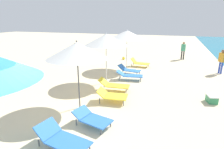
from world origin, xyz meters
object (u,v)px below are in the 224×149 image
object	(u,v)px
lounger_second_inland	(92,118)
beach_ball	(124,58)
cooler_box	(212,99)
lounger_nearest_shoreside	(62,139)
person_walking_mid	(183,49)
person_walking_near	(222,59)
lounger_third_shoreside	(129,75)
lounger_farthest_inland	(129,70)
lounger_third_inland	(114,85)
lounger_farthest_shoreside	(140,63)
umbrella_farthest	(127,35)
umbrella_second	(77,51)
lounger_second_shoreside	(112,95)
umbrella_third	(106,40)

from	to	relation	value
lounger_second_inland	beach_ball	xyz separation A→B (m)	(-1.85, 10.46, -0.14)
cooler_box	lounger_nearest_shoreside	bearing A→B (deg)	-133.51
beach_ball	person_walking_mid	bearing A→B (deg)	19.54
person_walking_mid	lounger_second_inland	bearing A→B (deg)	-6.50
person_walking_near	cooler_box	xyz separation A→B (m)	(-1.19, -5.03, -0.77)
person_walking_mid	beach_ball	distance (m)	5.15
lounger_third_shoreside	lounger_farthest_inland	world-z (taller)	lounger_farthest_inland
lounger_third_inland	person_walking_near	distance (m)	7.53
person_walking_mid	lounger_nearest_shoreside	bearing A→B (deg)	-6.51
lounger_nearest_shoreside	lounger_farthest_shoreside	distance (m)	9.67
umbrella_farthest	person_walking_mid	bearing A→B (deg)	51.69
lounger_nearest_shoreside	umbrella_second	bearing A→B (deg)	117.61
lounger_third_inland	person_walking_mid	bearing A→B (deg)	64.95
lounger_second_inland	cooler_box	size ratio (longest dim) A/B	2.46
lounger_third_shoreside	umbrella_farthest	bearing A→B (deg)	100.10
lounger_farthest_inland	person_walking_near	xyz separation A→B (m)	(5.52, 1.97, 0.65)
lounger_second_inland	lounger_third_inland	bearing A→B (deg)	109.56
lounger_farthest_shoreside	lounger_farthest_inland	bearing A→B (deg)	-95.00
lounger_second_inland	lounger_third_shoreside	bearing A→B (deg)	103.91
lounger_nearest_shoreside	umbrella_farthest	distance (m)	8.93
lounger_farthest_shoreside	person_walking_mid	distance (m)	4.86
lounger_second_shoreside	cooler_box	bearing A→B (deg)	11.53
umbrella_third	person_walking_near	world-z (taller)	umbrella_third
lounger_second_shoreside	lounger_third_shoreside	size ratio (longest dim) A/B	0.84
umbrella_second	beach_ball	world-z (taller)	umbrella_second
lounger_nearest_shoreside	person_walking_near	bearing A→B (deg)	70.66
umbrella_farthest	lounger_farthest_shoreside	xyz separation A→B (m)	(0.74, 1.00, -2.06)
lounger_third_shoreside	umbrella_farthest	size ratio (longest dim) A/B	0.57
lounger_second_inland	person_walking_near	size ratio (longest dim) A/B	0.89
cooler_box	lounger_farthest_inland	bearing A→B (deg)	144.72
cooler_box	umbrella_farthest	bearing A→B (deg)	139.03
lounger_second_shoreside	lounger_farthest_shoreside	size ratio (longest dim) A/B	0.97
umbrella_second	lounger_third_inland	xyz separation A→B (m)	(0.68, 2.16, -1.95)
person_walking_mid	lounger_third_inland	bearing A→B (deg)	-12.94
lounger_third_inland	lounger_farthest_inland	xyz separation A→B (m)	(-0.02, 3.14, -0.03)
lounger_farthest_shoreside	lounger_third_shoreside	bearing A→B (deg)	-86.54
lounger_nearest_shoreside	beach_ball	bearing A→B (deg)	108.01
lounger_third_shoreside	cooler_box	distance (m)	4.41
lounger_nearest_shoreside	person_walking_mid	bearing A→B (deg)	86.86
umbrella_third	lounger_farthest_shoreside	world-z (taller)	umbrella_third
umbrella_second	lounger_third_shoreside	world-z (taller)	umbrella_second
umbrella_third	lounger_third_shoreside	bearing A→B (deg)	41.05
cooler_box	lounger_third_shoreside	bearing A→B (deg)	155.21
umbrella_third	umbrella_farthest	xyz separation A→B (m)	(0.27, 3.22, 0.01)
cooler_box	lounger_farthest_shoreside	bearing A→B (deg)	128.13
lounger_farthest_inland	cooler_box	world-z (taller)	lounger_farthest_inland
umbrella_second	person_walking_near	bearing A→B (deg)	49.61
lounger_second_inland	lounger_third_inland	size ratio (longest dim) A/B	0.90
lounger_second_inland	lounger_farthest_shoreside	world-z (taller)	lounger_farthest_shoreside
umbrella_third	cooler_box	distance (m)	5.59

